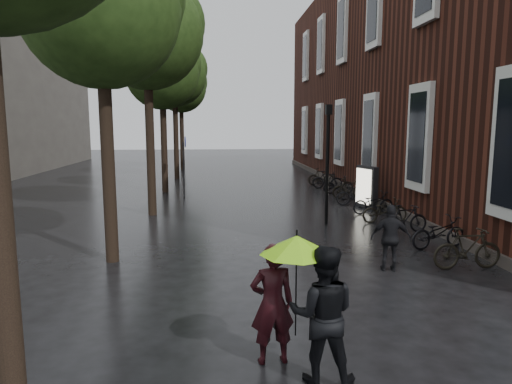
{
  "coord_description": "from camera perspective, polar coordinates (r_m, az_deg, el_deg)",
  "views": [
    {
      "loc": [
        -1.46,
        -4.47,
        3.43
      ],
      "look_at": [
        -0.43,
        7.15,
        1.7
      ],
      "focal_mm": 32.0,
      "sensor_mm": 36.0,
      "label": 1
    }
  ],
  "objects": [
    {
      "name": "person_black",
      "position": [
        6.32,
        8.31,
        -14.89
      ],
      "size": [
        1.05,
        0.9,
        1.88
      ],
      "primitive_type": "imported",
      "rotation": [
        0.0,
        0.0,
        2.92
      ],
      "color": "black",
      "rests_on": "ground"
    },
    {
      "name": "parked_bicycles",
      "position": [
        18.75,
        13.76,
        -0.92
      ],
      "size": [
        2.0,
        16.16,
        1.02
      ],
      "color": "black",
      "rests_on": "ground"
    },
    {
      "name": "person_burgundy",
      "position": [
        6.73,
        2.04,
        -13.78
      ],
      "size": [
        0.7,
        0.5,
        1.78
      ],
      "primitive_type": "imported",
      "rotation": [
        0.0,
        0.0,
        3.27
      ],
      "color": "black",
      "rests_on": "ground"
    },
    {
      "name": "ad_lightbox",
      "position": [
        19.14,
        13.64,
        0.54
      ],
      "size": [
        0.27,
        1.17,
        1.76
      ],
      "rotation": [
        0.0,
        0.0,
        0.3
      ],
      "color": "black",
      "rests_on": "ground"
    },
    {
      "name": "lamp_post",
      "position": [
        15.78,
        8.95,
        4.89
      ],
      "size": [
        0.21,
        0.21,
        4.1
      ],
      "rotation": [
        0.0,
        0.0,
        0.04
      ],
      "color": "black",
      "rests_on": "ground"
    },
    {
      "name": "lime_umbrella",
      "position": [
        6.26,
        5.1,
        -6.61
      ],
      "size": [
        1.02,
        1.02,
        1.51
      ],
      "rotation": [
        0.0,
        0.0,
        0.17
      ],
      "color": "black",
      "rests_on": "ground"
    },
    {
      "name": "pedestrian_walking",
      "position": [
        11.24,
        16.49,
        -5.53
      ],
      "size": [
        0.99,
        0.57,
        1.58
      ],
      "primitive_type": "imported",
      "rotation": [
        0.0,
        0.0,
        2.93
      ],
      "color": "black",
      "rests_on": "ground"
    },
    {
      "name": "street_trees",
      "position": [
        20.74,
        -12.54,
        16.28
      ],
      "size": [
        4.33,
        34.03,
        8.91
      ],
      "color": "black",
      "rests_on": "ground"
    },
    {
      "name": "cycle_sign",
      "position": [
        22.03,
        -8.95,
        4.34
      ],
      "size": [
        0.15,
        0.52,
        2.88
      ],
      "rotation": [
        0.0,
        0.0,
        0.12
      ],
      "color": "#262628",
      "rests_on": "ground"
    },
    {
      "name": "brick_building",
      "position": [
        26.86,
        21.93,
        13.3
      ],
      "size": [
        10.2,
        33.2,
        12.0
      ],
      "color": "#38160F",
      "rests_on": "ground"
    }
  ]
}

